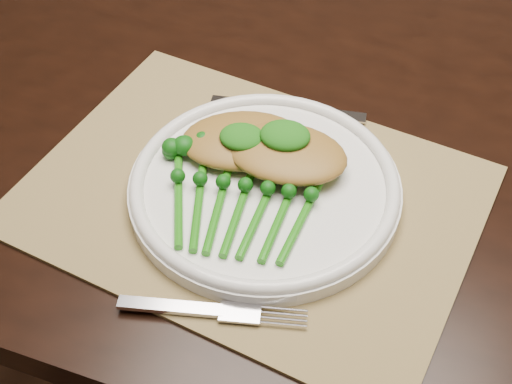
% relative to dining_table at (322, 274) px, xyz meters
% --- Properties ---
extents(dining_table, '(1.72, 1.13, 0.75)m').
position_rel_dining_table_xyz_m(dining_table, '(0.00, 0.00, 0.00)').
color(dining_table, black).
rests_on(dining_table, ground).
extents(placemat, '(0.55, 0.47, 0.00)m').
position_rel_dining_table_xyz_m(placemat, '(-0.08, -0.19, 0.37)').
color(placemat, olive).
rests_on(placemat, dining_table).
extents(dinner_plate, '(0.29, 0.29, 0.03)m').
position_rel_dining_table_xyz_m(dinner_plate, '(-0.06, -0.18, 0.39)').
color(dinner_plate, white).
rests_on(dinner_plate, placemat).
extents(knife, '(0.19, 0.02, 0.01)m').
position_rel_dining_table_xyz_m(knife, '(-0.08, -0.04, 0.38)').
color(knife, silver).
rests_on(knife, placemat).
extents(fork, '(0.18, 0.03, 0.01)m').
position_rel_dining_table_xyz_m(fork, '(-0.07, -0.34, 0.38)').
color(fork, silver).
rests_on(fork, placemat).
extents(chicken_fillet_left, '(0.16, 0.12, 0.03)m').
position_rel_dining_table_xyz_m(chicken_fillet_left, '(-0.10, -0.14, 0.41)').
color(chicken_fillet_left, olive).
rests_on(chicken_fillet_left, dinner_plate).
extents(chicken_fillet_right, '(0.14, 0.11, 0.03)m').
position_rel_dining_table_xyz_m(chicken_fillet_right, '(-0.05, -0.15, 0.41)').
color(chicken_fillet_right, olive).
rests_on(chicken_fillet_right, dinner_plate).
extents(pesto_dollop_left, '(0.05, 0.04, 0.02)m').
position_rel_dining_table_xyz_m(pesto_dollop_left, '(-0.10, -0.15, 0.42)').
color(pesto_dollop_left, '#0E4B0A').
rests_on(pesto_dollop_left, chicken_fillet_left).
extents(pesto_dollop_right, '(0.06, 0.05, 0.02)m').
position_rel_dining_table_xyz_m(pesto_dollop_right, '(-0.05, -0.14, 0.43)').
color(pesto_dollop_right, '#0E4B0A').
rests_on(pesto_dollop_right, chicken_fillet_right).
extents(broccolini_bundle, '(0.16, 0.17, 0.04)m').
position_rel_dining_table_xyz_m(broccolini_bundle, '(-0.08, -0.22, 0.40)').
color(broccolini_bundle, '#1A6C0E').
rests_on(broccolini_bundle, dinner_plate).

